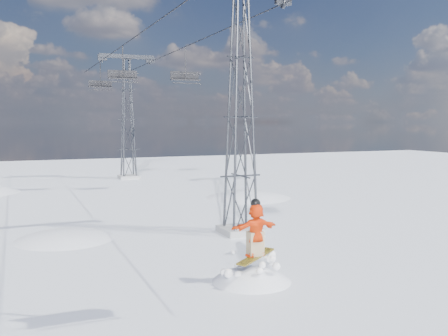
# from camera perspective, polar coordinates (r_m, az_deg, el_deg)

# --- Properties ---
(ground) EXTENTS (120.00, 120.00, 0.00)m
(ground) POSITION_cam_1_polar(r_m,az_deg,el_deg) (16.80, 11.05, -13.10)
(ground) COLOR white
(ground) RESTS_ON ground
(lift_tower_near) EXTENTS (5.20, 1.80, 11.43)m
(lift_tower_near) POSITION_cam_1_polar(r_m,az_deg,el_deg) (23.34, 1.90, 5.76)
(lift_tower_near) COLOR #999999
(lift_tower_near) RESTS_ON ground
(lift_tower_far) EXTENTS (5.20, 1.80, 11.43)m
(lift_tower_far) POSITION_cam_1_polar(r_m,az_deg,el_deg) (47.22, -10.95, 5.41)
(lift_tower_far) COLOR #999999
(lift_tower_far) RESTS_ON ground
(haul_cables) EXTENTS (4.46, 51.00, 0.06)m
(haul_cables) POSITION_cam_1_polar(r_m,az_deg,el_deg) (34.58, -6.33, 14.53)
(haul_cables) COLOR black
(haul_cables) RESTS_ON ground
(snowboarder_jump) EXTENTS (4.40, 4.40, 6.76)m
(snowboarder_jump) POSITION_cam_1_polar(r_m,az_deg,el_deg) (17.57, 3.15, -17.84)
(snowboarder_jump) COLOR white
(snowboarder_jump) RESTS_ON ground
(lift_chair_mid) EXTENTS (2.21, 0.64, 2.75)m
(lift_chair_mid) POSITION_cam_1_polar(r_m,az_deg,el_deg) (37.98, -4.45, 10.36)
(lift_chair_mid) COLOR black
(lift_chair_mid) RESTS_ON ground
(lift_chair_far) EXTENTS (2.17, 0.62, 2.69)m
(lift_chair_far) POSITION_cam_1_polar(r_m,az_deg,el_deg) (38.11, -11.48, 10.32)
(lift_chair_far) COLOR black
(lift_chair_far) RESTS_ON ground
(lift_chair_extra) EXTENTS (2.13, 0.61, 2.65)m
(lift_chair_extra) POSITION_cam_1_polar(r_m,az_deg,el_deg) (48.26, -13.94, 9.23)
(lift_chair_extra) COLOR black
(lift_chair_extra) RESTS_ON ground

